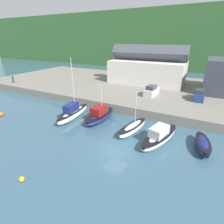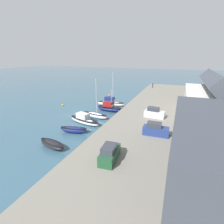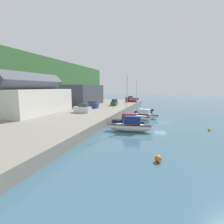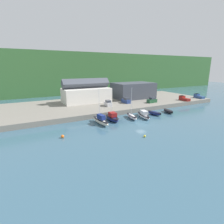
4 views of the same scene
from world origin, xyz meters
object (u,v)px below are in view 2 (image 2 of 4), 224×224
object	(u,v)px
moored_boat_0	(111,103)
person_on_quay	(153,85)
moored_boat_1	(109,108)
mooring_buoy_0	(63,105)
parked_car_2	(156,130)
moored_boat_2	(95,115)
moored_boat_5	(52,144)
moored_boat_4	(74,130)
mooring_buoy_1	(109,95)
moored_boat_3	(84,120)
parked_car_0	(110,153)
parked_car_1	(154,113)

from	to	relation	value
moored_boat_0	person_on_quay	size ratio (longest dim) A/B	4.58
moored_boat_1	mooring_buoy_0	distance (m)	14.78
parked_car_2	moored_boat_2	bearing A→B (deg)	-117.96
moored_boat_0	moored_boat_2	distance (m)	10.59
mooring_buoy_0	moored_boat_5	bearing A→B (deg)	32.89
moored_boat_4	mooring_buoy_1	xyz separation A→B (m)	(-31.21, -5.40, -0.29)
moored_boat_3	mooring_buoy_0	bearing A→B (deg)	-111.75
parked_car_0	parked_car_2	size ratio (longest dim) A/B	1.02
mooring_buoy_0	moored_boat_0	bearing A→B (deg)	109.60
moored_boat_0	moored_boat_5	distance (m)	25.72
moored_boat_1	mooring_buoy_0	world-z (taller)	moored_boat_1
parked_car_2	moored_boat_0	bearing A→B (deg)	-141.19
moored_boat_4	parked_car_0	bearing A→B (deg)	41.84
moored_boat_1	person_on_quay	size ratio (longest dim) A/B	3.40
moored_boat_5	parked_car_0	size ratio (longest dim) A/B	1.26
moored_boat_1	parked_car_1	bearing A→B (deg)	71.30
mooring_buoy_1	mooring_buoy_0	bearing A→B (deg)	-26.65
moored_boat_1	person_on_quay	distance (m)	31.49
moored_boat_2	parked_car_2	xyz separation A→B (m)	(7.48, 14.99, 1.77)
moored_boat_0	parked_car_1	xyz separation A→B (m)	(9.26, 13.78, 1.45)
moored_boat_0	parked_car_0	size ratio (longest dim) A/B	2.26
moored_boat_5	moored_boat_4	bearing A→B (deg)	-168.05
moored_boat_2	mooring_buoy_1	distance (m)	22.87
moored_boat_0	moored_boat_2	bearing A→B (deg)	-2.57
moored_boat_0	mooring_buoy_1	distance (m)	12.74
moored_boat_5	person_on_quay	size ratio (longest dim) A/B	2.56
moored_boat_4	parked_car_1	bearing A→B (deg)	116.17
parked_car_1	moored_boat_0	bearing A→B (deg)	-117.46
moored_boat_5	mooring_buoy_0	size ratio (longest dim) A/B	10.92
parked_car_0	moored_boat_0	bearing A→B (deg)	106.71
moored_boat_2	moored_boat_4	bearing A→B (deg)	9.97
moored_boat_3	person_on_quay	distance (m)	41.80
moored_boat_2	moored_boat_3	distance (m)	4.03
moored_boat_2	parked_car_2	bearing A→B (deg)	73.80
moored_boat_4	parked_car_2	bearing A→B (deg)	84.63
moored_boat_0	moored_boat_2	size ratio (longest dim) A/B	1.04
moored_boat_2	mooring_buoy_1	size ratio (longest dim) A/B	12.90
moored_boat_5	parked_car_1	world-z (taller)	parked_car_1
parked_car_1	mooring_buoy_0	distance (m)	27.62
mooring_buoy_1	moored_boat_5	bearing A→B (deg)	8.11
moored_boat_5	mooring_buoy_0	distance (m)	24.95
moored_boat_4	mooring_buoy_0	size ratio (longest dim) A/B	10.83
moored_boat_5	parked_car_0	bearing A→B (deg)	92.55
parked_car_0	parked_car_2	distance (m)	10.53
parked_car_0	parked_car_2	world-z (taller)	same
person_on_quay	mooring_buoy_1	bearing A→B (deg)	-41.30
mooring_buoy_0	person_on_quay	bearing A→B (deg)	145.78
moored_boat_5	mooring_buoy_0	xyz separation A→B (m)	(-20.95, -13.55, -0.35)
moored_boat_0	mooring_buoy_1	world-z (taller)	moored_boat_0
moored_boat_2	parked_car_0	bearing A→B (deg)	42.26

